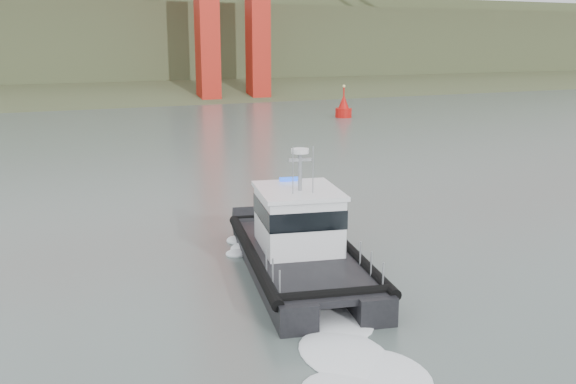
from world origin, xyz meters
The scene contains 4 objects.
ground centered at (0.00, 0.00, 0.00)m, with size 400.00×400.00×0.00m, color #505F59.
headlands centered at (0.00, 125.50, 7.05)m, with size 500.00×105.36×27.12m.
patrol_boat centered at (-1.24, 3.59, 1.28)m, with size 5.98×11.12×5.12m.
nav_buoy centered at (26.44, 49.11, 1.07)m, with size 1.96×1.96×4.08m.
Camera 1 is at (-11.57, -17.80, 8.88)m, focal length 40.00 mm.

